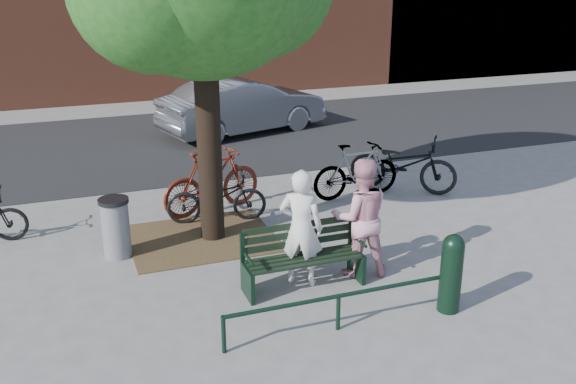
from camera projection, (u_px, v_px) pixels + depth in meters
name	position (u px, v px, depth m)	size (l,w,h in m)	color
ground	(304.00, 287.00, 9.29)	(90.00, 90.00, 0.00)	gray
dirt_pit	(202.00, 238.00, 10.90)	(2.40, 2.00, 0.02)	brown
road	(185.00, 141.00, 16.79)	(40.00, 7.00, 0.01)	black
park_bench	(302.00, 255.00, 9.19)	(1.74, 0.54, 0.97)	black
guard_railing	(339.00, 301.00, 8.09)	(3.06, 0.06, 0.51)	black
person_left	(301.00, 228.00, 9.13)	(0.63, 0.42, 1.74)	silver
person_right	(360.00, 217.00, 9.42)	(0.88, 0.68, 1.80)	pink
bollard	(451.00, 271.00, 8.48)	(0.30, 0.30, 1.10)	black
litter_bin	(116.00, 227.00, 10.11)	(0.48, 0.48, 0.98)	gray
bicycle_b	(212.00, 181.00, 11.90)	(0.57, 2.01, 1.21)	#53170B
bicycle_c	(217.00, 197.00, 11.46)	(0.62, 1.78, 0.93)	black
bicycle_d	(356.00, 170.00, 12.65)	(0.52, 1.85, 1.11)	gray
bicycle_e	(403.00, 164.00, 12.99)	(0.76, 2.17, 1.14)	black
parked_car	(243.00, 106.00, 17.38)	(1.60, 4.58, 1.51)	gray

